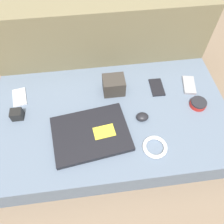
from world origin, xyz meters
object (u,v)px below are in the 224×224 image
(computer_mouse, at_px, (142,117))
(camera_pouch, at_px, (114,85))
(speaker_puck, at_px, (198,104))
(phone_silver, at_px, (20,97))
(phone_small, at_px, (189,85))
(charger_brick, at_px, (17,114))
(phone_black, at_px, (157,87))
(laptop, at_px, (91,134))

(computer_mouse, distance_m, camera_pouch, 0.21)
(speaker_puck, distance_m, phone_silver, 0.86)
(phone_silver, height_order, phone_small, phone_small)
(charger_brick, bearing_deg, speaker_puck, -2.89)
(phone_black, bearing_deg, speaker_puck, -37.84)
(computer_mouse, relative_size, phone_small, 0.48)
(speaker_puck, bearing_deg, phone_black, 141.17)
(computer_mouse, bearing_deg, camera_pouch, 123.75)
(laptop, height_order, phone_silver, laptop)
(phone_black, xyz_separation_m, camera_pouch, (-0.22, 0.01, 0.04))
(speaker_puck, relative_size, phone_silver, 0.67)
(camera_pouch, bearing_deg, phone_black, -2.39)
(charger_brick, bearing_deg, computer_mouse, -8.08)
(phone_small, xyz_separation_m, camera_pouch, (-0.38, 0.02, 0.04))
(computer_mouse, relative_size, camera_pouch, 0.57)
(phone_silver, bearing_deg, speaker_puck, -20.68)
(phone_silver, bearing_deg, camera_pouch, -11.91)
(speaker_puck, height_order, phone_silver, speaker_puck)
(laptop, xyz_separation_m, phone_black, (0.35, 0.23, -0.01))
(computer_mouse, height_order, phone_small, computer_mouse)
(charger_brick, bearing_deg, phone_black, 7.75)
(phone_black, height_order, camera_pouch, camera_pouch)
(phone_silver, distance_m, phone_small, 0.85)
(phone_small, bearing_deg, phone_black, -171.40)
(speaker_puck, xyz_separation_m, camera_pouch, (-0.39, 0.14, 0.03))
(computer_mouse, xyz_separation_m, charger_brick, (-0.56, 0.08, 0.01))
(phone_small, distance_m, charger_brick, 0.84)
(computer_mouse, height_order, charger_brick, charger_brick)
(laptop, relative_size, phone_silver, 3.07)
(camera_pouch, bearing_deg, speaker_puck, -20.42)
(phone_small, bearing_deg, computer_mouse, -137.86)
(phone_black, height_order, charger_brick, charger_brick)
(computer_mouse, bearing_deg, phone_black, 60.16)
(speaker_puck, xyz_separation_m, phone_silver, (-0.85, 0.16, -0.01))
(computer_mouse, relative_size, speaker_puck, 0.78)
(computer_mouse, distance_m, phone_small, 0.32)
(speaker_puck, distance_m, phone_black, 0.21)
(phone_small, bearing_deg, phone_silver, -170.58)
(computer_mouse, height_order, phone_silver, computer_mouse)
(phone_black, bearing_deg, phone_small, -1.99)
(phone_silver, distance_m, charger_brick, 0.12)
(phone_silver, bearing_deg, charger_brick, -96.91)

